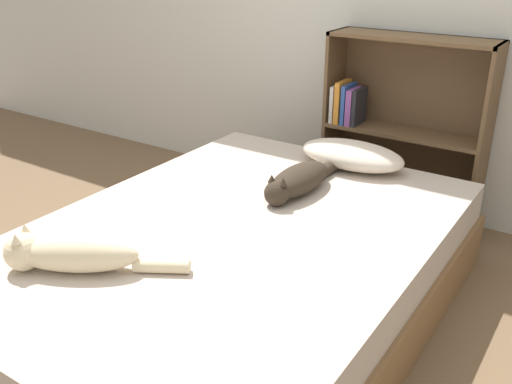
# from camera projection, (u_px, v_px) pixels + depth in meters

# --- Properties ---
(ground_plane) EXTENTS (8.00, 8.00, 0.00)m
(ground_plane) POSITION_uv_depth(u_px,v_px,m) (236.00, 316.00, 2.45)
(ground_plane) COLOR brown
(bed) EXTENTS (1.49, 2.10, 0.43)m
(bed) POSITION_uv_depth(u_px,v_px,m) (235.00, 274.00, 2.36)
(bed) COLOR brown
(bed) RESTS_ON ground_plane
(pillow) EXTENTS (0.54, 0.29, 0.13)m
(pillow) POSITION_uv_depth(u_px,v_px,m) (352.00, 155.00, 2.87)
(pillow) COLOR beige
(pillow) RESTS_ON bed
(cat_light) EXTENTS (0.58, 0.39, 0.16)m
(cat_light) POSITION_uv_depth(u_px,v_px,m) (67.00, 254.00, 1.96)
(cat_light) COLOR beige
(cat_light) RESTS_ON bed
(cat_dark) EXTENTS (0.19, 0.60, 0.14)m
(cat_dark) POSITION_uv_depth(u_px,v_px,m) (298.00, 180.00, 2.57)
(cat_dark) COLOR #33281E
(cat_dark) RESTS_ON bed
(bookshelf) EXTENTS (0.88, 0.26, 1.03)m
(bookshelf) POSITION_uv_depth(u_px,v_px,m) (401.00, 127.00, 3.17)
(bookshelf) COLOR brown
(bookshelf) RESTS_ON ground_plane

